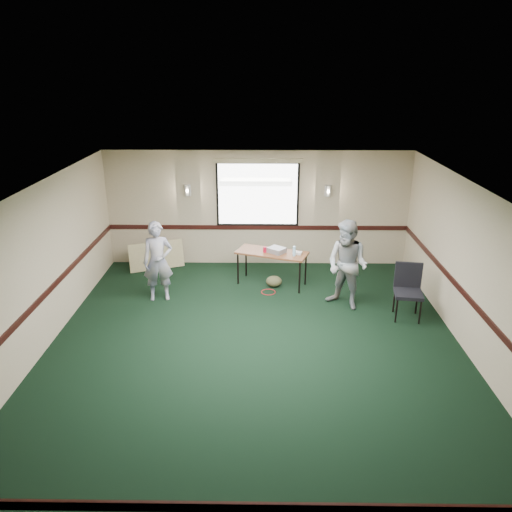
{
  "coord_description": "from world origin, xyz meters",
  "views": [
    {
      "loc": [
        0.12,
        -7.21,
        4.43
      ],
      "look_at": [
        0.0,
        1.3,
        1.2
      ],
      "focal_mm": 35.0,
      "sensor_mm": 36.0,
      "label": 1
    }
  ],
  "objects_px": {
    "projector": "(277,250)",
    "conference_chair": "(408,286)",
    "folding_table": "(272,254)",
    "person_right": "(347,265)",
    "person_left": "(158,261)"
  },
  "relations": [
    {
      "from": "conference_chair",
      "to": "person_left",
      "type": "height_order",
      "value": "person_left"
    },
    {
      "from": "person_left",
      "to": "person_right",
      "type": "bearing_deg",
      "value": -15.45
    },
    {
      "from": "projector",
      "to": "conference_chair",
      "type": "distance_m",
      "value": 2.8
    },
    {
      "from": "projector",
      "to": "conference_chair",
      "type": "xyz_separation_m",
      "value": [
        2.43,
        -1.38,
        -0.2
      ]
    },
    {
      "from": "projector",
      "to": "conference_chair",
      "type": "height_order",
      "value": "conference_chair"
    },
    {
      "from": "conference_chair",
      "to": "person_left",
      "type": "relative_size",
      "value": 0.63
    },
    {
      "from": "folding_table",
      "to": "person_right",
      "type": "height_order",
      "value": "person_right"
    },
    {
      "from": "folding_table",
      "to": "projector",
      "type": "xyz_separation_m",
      "value": [
        0.1,
        -0.04,
        0.11
      ]
    },
    {
      "from": "folding_table",
      "to": "person_left",
      "type": "height_order",
      "value": "person_left"
    },
    {
      "from": "person_left",
      "to": "person_right",
      "type": "height_order",
      "value": "person_right"
    },
    {
      "from": "projector",
      "to": "person_right",
      "type": "distance_m",
      "value": 1.68
    },
    {
      "from": "person_right",
      "to": "projector",
      "type": "bearing_deg",
      "value": -177.74
    },
    {
      "from": "conference_chair",
      "to": "person_right",
      "type": "xyz_separation_m",
      "value": [
        -1.09,
        0.37,
        0.28
      ]
    },
    {
      "from": "projector",
      "to": "person_left",
      "type": "relative_size",
      "value": 0.2
    },
    {
      "from": "folding_table",
      "to": "projector",
      "type": "bearing_deg",
      "value": -2.39
    }
  ]
}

